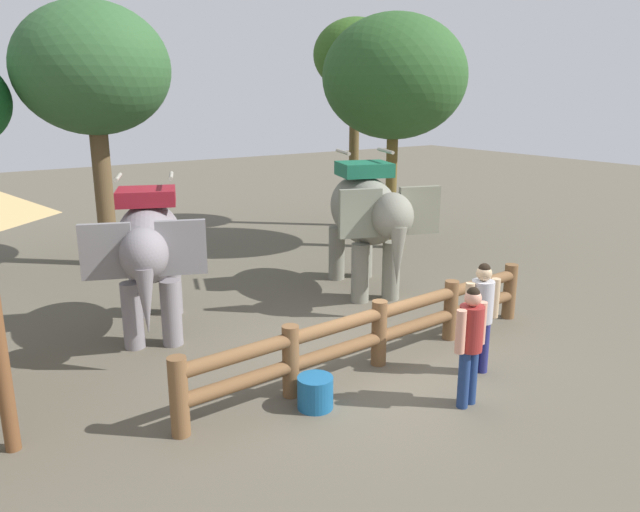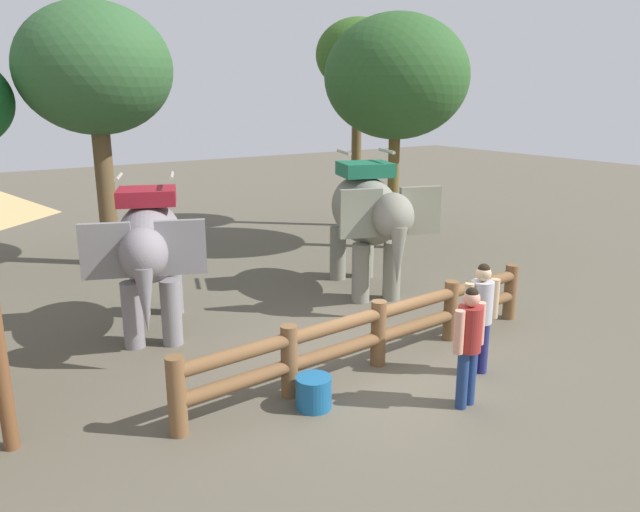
# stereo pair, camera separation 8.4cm
# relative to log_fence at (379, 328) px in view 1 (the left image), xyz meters

# --- Properties ---
(ground_plane) EXTENTS (60.00, 60.00, 0.00)m
(ground_plane) POSITION_rel_log_fence_xyz_m (0.00, -0.18, -0.61)
(ground_plane) COLOR brown
(log_fence) EXTENTS (6.95, 0.68, 1.05)m
(log_fence) POSITION_rel_log_fence_xyz_m (0.00, 0.00, 0.00)
(log_fence) COLOR brown
(log_fence) RESTS_ON ground
(elephant_near_left) EXTENTS (2.40, 3.34, 2.80)m
(elephant_near_left) POSITION_rel_log_fence_xyz_m (-2.49, 3.19, 0.97)
(elephant_near_left) COLOR gray
(elephant_near_left) RESTS_ON ground
(elephant_center) EXTENTS (2.46, 3.59, 3.00)m
(elephant_center) POSITION_rel_log_fence_xyz_m (2.08, 2.98, 1.08)
(elephant_center) COLOR gray
(elephant_center) RESTS_ON ground
(tourist_woman_in_black) EXTENTS (0.60, 0.37, 1.70)m
(tourist_woman_in_black) POSITION_rel_log_fence_xyz_m (0.17, -1.68, 0.38)
(tourist_woman_in_black) COLOR navy
(tourist_woman_in_black) RESTS_ON ground
(tourist_man_in_blue) EXTENTS (0.61, 0.38, 1.74)m
(tourist_man_in_blue) POSITION_rel_log_fence_xyz_m (1.06, -1.09, 0.40)
(tourist_man_in_blue) COLOR navy
(tourist_man_in_blue) RESTS_ON ground
(tree_far_left) EXTENTS (2.53, 2.53, 6.32)m
(tree_far_left) POSITION_rel_log_fence_xyz_m (5.91, 8.53, 4.55)
(tree_far_left) COLOR brown
(tree_far_left) RESTS_ON ground
(tree_back_center) EXTENTS (3.55, 3.55, 6.19)m
(tree_back_center) POSITION_rel_log_fence_xyz_m (-1.87, 8.26, 4.02)
(tree_back_center) COLOR brown
(tree_back_center) RESTS_ON ground
(tree_deep_back) EXTENTS (3.74, 3.74, 6.13)m
(tree_deep_back) POSITION_rel_log_fence_xyz_m (5.04, 5.68, 3.91)
(tree_deep_back) COLOR brown
(tree_deep_back) RESTS_ON ground
(feed_bucket) EXTENTS (0.49, 0.49, 0.45)m
(feed_bucket) POSITION_rel_log_fence_xyz_m (-1.58, -0.59, -0.38)
(feed_bucket) COLOR #19598C
(feed_bucket) RESTS_ON ground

